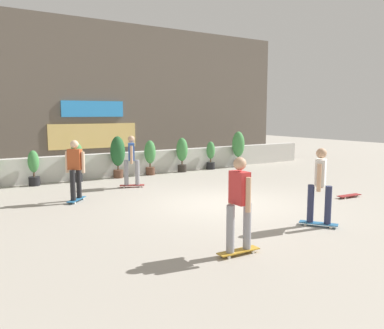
# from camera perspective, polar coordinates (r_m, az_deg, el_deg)

# --- Properties ---
(ground_plane) EXTENTS (48.00, 48.00, 0.00)m
(ground_plane) POSITION_cam_1_polar(r_m,az_deg,el_deg) (10.80, 4.32, -5.61)
(ground_plane) COLOR #A8A093
(planter_wall) EXTENTS (18.00, 0.40, 0.90)m
(planter_wall) POSITION_cam_1_polar(r_m,az_deg,el_deg) (15.86, -8.81, 0.16)
(planter_wall) COLOR beige
(planter_wall) RESTS_ON ground
(building_backdrop) EXTENTS (20.00, 2.08, 6.50)m
(building_backdrop) POSITION_cam_1_polar(r_m,az_deg,el_deg) (19.48, -13.83, 9.62)
(building_backdrop) COLOR #60564C
(building_backdrop) RESTS_ON ground
(potted_plant_1) EXTENTS (0.36, 0.36, 1.19)m
(potted_plant_1) POSITION_cam_1_polar(r_m,az_deg,el_deg) (14.31, -21.74, -0.36)
(potted_plant_1) COLOR black
(potted_plant_1) RESTS_ON ground
(potted_plant_2) EXTENTS (0.46, 0.46, 1.39)m
(potted_plant_2) POSITION_cam_1_polar(r_m,az_deg,el_deg) (14.63, -16.18, 0.71)
(potted_plant_2) COLOR black
(potted_plant_2) RESTS_ON ground
(potted_plant_3) EXTENTS (0.55, 0.55, 1.57)m
(potted_plant_3) POSITION_cam_1_polar(r_m,az_deg,el_deg) (15.12, -10.59, 1.55)
(potted_plant_3) COLOR brown
(potted_plant_3) RESTS_ON ground
(potted_plant_4) EXTENTS (0.44, 0.44, 1.36)m
(potted_plant_4) POSITION_cam_1_polar(r_m,az_deg,el_deg) (15.69, -6.04, 1.30)
(potted_plant_4) COLOR brown
(potted_plant_4) RESTS_ON ground
(potted_plant_5) EXTENTS (0.47, 0.47, 1.41)m
(potted_plant_5) POSITION_cam_1_polar(r_m,az_deg,el_deg) (16.39, -1.44, 1.74)
(potted_plant_5) COLOR #2D2823
(potted_plant_5) RESTS_ON ground
(potted_plant_6) EXTENTS (0.37, 0.37, 1.20)m
(potted_plant_6) POSITION_cam_1_polar(r_m,az_deg,el_deg) (17.20, 2.69, 1.42)
(potted_plant_6) COLOR black
(potted_plant_6) RESTS_ON ground
(potted_plant_7) EXTENTS (0.56, 0.56, 1.59)m
(potted_plant_7) POSITION_cam_1_polar(r_m,az_deg,el_deg) (18.09, 6.64, 2.63)
(potted_plant_7) COLOR black
(potted_plant_7) RESTS_ON ground
(skater_by_wall_left) EXTENTS (0.80, 0.56, 1.70)m
(skater_by_wall_left) POSITION_cam_1_polar(r_m,az_deg,el_deg) (6.82, 6.79, -5.26)
(skater_by_wall_left) COLOR #BF8C26
(skater_by_wall_left) RESTS_ON ground
(skater_far_right) EXTENTS (0.60, 0.78, 1.70)m
(skater_far_right) POSITION_cam_1_polar(r_m,az_deg,el_deg) (8.90, 17.88, -2.59)
(skater_far_right) COLOR #266699
(skater_far_right) RESTS_ON ground
(skater_mid_plaza) EXTENTS (0.81, 0.52, 1.70)m
(skater_mid_plaza) POSITION_cam_1_polar(r_m,az_deg,el_deg) (13.11, -8.65, 0.81)
(skater_mid_plaza) COLOR maroon
(skater_mid_plaza) RESTS_ON ground
(skater_far_left) EXTENTS (0.69, 0.72, 1.70)m
(skater_far_left) POSITION_cam_1_polar(r_m,az_deg,el_deg) (11.29, -16.38, -0.47)
(skater_far_left) COLOR #266699
(skater_far_left) RESTS_ON ground
(skateboard_near_camera) EXTENTS (0.81, 0.26, 0.08)m
(skateboard_near_camera) POSITION_cam_1_polar(r_m,az_deg,el_deg) (12.37, 21.59, -4.15)
(skateboard_near_camera) COLOR maroon
(skateboard_near_camera) RESTS_ON ground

